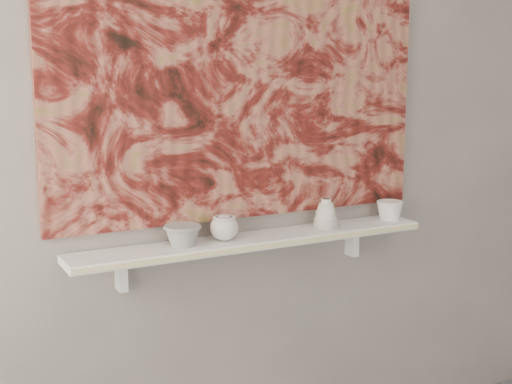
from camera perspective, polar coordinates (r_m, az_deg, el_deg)
wall_back at (r=2.65m, az=-1.12°, el=5.69°), size 3.60×0.00×3.60m
shelf at (r=2.64m, az=-0.15°, el=-3.91°), size 1.40×0.18×0.03m
shelf_stripe at (r=2.56m, az=0.82°, el=-4.36°), size 1.40×0.01×0.02m
bracket_left at (r=2.54m, az=-10.74°, el=-6.43°), size 0.03×0.06×0.12m
bracket_right at (r=2.96m, az=7.68°, el=-3.92°), size 0.03×0.06×0.12m
painting at (r=2.63m, az=-0.99°, el=9.79°), size 1.50×0.02×1.10m
house_motif at (r=2.87m, az=7.17°, el=3.60°), size 0.09×0.00×0.08m
bowl_grey at (r=2.51m, az=-5.90°, el=-3.45°), size 0.18×0.18×0.08m
cup_cream at (r=2.57m, az=-2.56°, el=-2.88°), size 0.13×0.13×0.09m
bell_vessel at (r=2.78m, az=5.61°, el=-1.69°), size 0.13×0.13×0.11m
bowl_white at (r=2.97m, az=10.65°, el=-1.43°), size 0.12×0.12×0.08m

